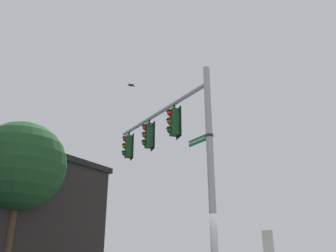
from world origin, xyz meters
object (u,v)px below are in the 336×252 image
(traffic_light_mid_outer, at_px, (128,146))
(bird_flying, at_px, (131,85))
(historical_marker, at_px, (269,252))
(traffic_light_nearest_pole, at_px, (174,122))
(traffic_light_mid_inner, at_px, (149,136))
(street_name_sign, at_px, (203,138))

(traffic_light_mid_outer, bearing_deg, bird_flying, 169.89)
(bird_flying, bearing_deg, historical_marker, -130.52)
(traffic_light_nearest_pole, distance_m, traffic_light_mid_inner, 1.94)
(traffic_light_nearest_pole, distance_m, street_name_sign, 2.01)
(traffic_light_mid_outer, bearing_deg, traffic_light_mid_inner, -165.35)
(traffic_light_mid_outer, bearing_deg, historical_marker, -137.28)
(traffic_light_mid_outer, relative_size, street_name_sign, 1.10)
(traffic_light_mid_inner, distance_m, bird_flying, 3.08)
(traffic_light_nearest_pole, relative_size, bird_flying, 3.68)
(street_name_sign, height_order, historical_marker, street_name_sign)
(street_name_sign, height_order, bird_flying, bird_flying)
(street_name_sign, distance_m, bird_flying, 6.22)
(traffic_light_mid_inner, relative_size, bird_flying, 3.68)
(traffic_light_mid_outer, xyz_separation_m, bird_flying, (-0.82, 0.15, 2.83))
(traffic_light_nearest_pole, bearing_deg, street_name_sign, -164.68)
(bird_flying, relative_size, historical_marker, 0.17)
(traffic_light_nearest_pole, relative_size, traffic_light_mid_inner, 1.00)
(traffic_light_mid_outer, relative_size, bird_flying, 3.68)
(traffic_light_nearest_pole, height_order, historical_marker, traffic_light_nearest_pole)
(bird_flying, bearing_deg, street_name_sign, -160.95)
(traffic_light_mid_inner, distance_m, street_name_sign, 3.78)
(traffic_light_mid_inner, relative_size, traffic_light_mid_outer, 1.00)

